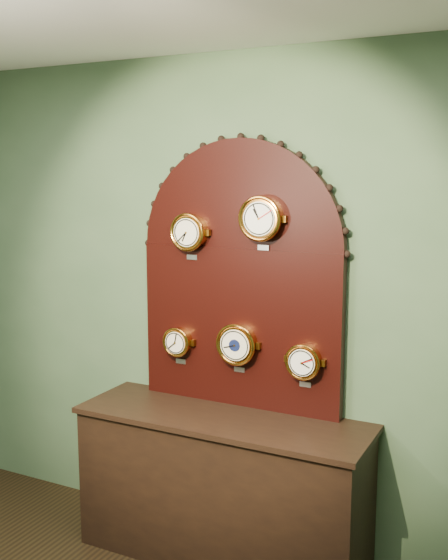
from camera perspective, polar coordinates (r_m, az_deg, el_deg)
The scene contains 8 objects.
wall_back at distance 3.81m, azimuth 1.70°, elevation -2.14°, with size 4.00×4.00×0.00m, color #3E573B.
shop_counter at distance 3.91m, azimuth -0.14°, elevation -17.39°, with size 1.60×0.50×0.80m, color black.
display_board at distance 3.73m, azimuth 1.39°, elevation 1.13°, with size 1.26×0.06×1.53m.
roman_clock at distance 3.78m, azimuth -3.00°, elevation 4.08°, with size 0.22×0.08×0.27m.
arabic_clock at distance 3.58m, azimuth 3.18°, elevation 5.23°, with size 0.25×0.08×0.30m.
hygrometer at distance 3.93m, azimuth -3.94°, elevation -5.26°, with size 0.18×0.08×0.23m.
barometer at distance 3.75m, azimuth 1.12°, elevation -5.47°, with size 0.24×0.08×0.29m.
tide_clock at distance 3.61m, azimuth 6.79°, elevation -6.89°, with size 0.20×0.08×0.25m.
Camera 1 is at (1.59, -0.88, 2.15)m, focal length 43.03 mm.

